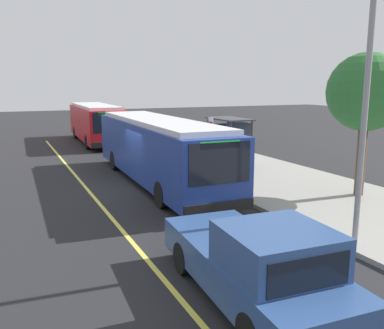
{
  "coord_description": "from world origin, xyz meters",
  "views": [
    {
      "loc": [
        16.74,
        -5.3,
        4.41
      ],
      "look_at": [
        2.0,
        1.52,
        1.27
      ],
      "focal_mm": 38.41,
      "sensor_mm": 36.0,
      "label": 1
    }
  ],
  "objects_px": {
    "transit_bus_second": "(96,122)",
    "route_sign_post": "(211,138)",
    "pickup_truck": "(256,265)",
    "pedestrian_commuter": "(178,143)",
    "waiting_bench": "(231,153)",
    "transit_bus_main": "(158,148)"
  },
  "relations": [
    {
      "from": "transit_bus_second",
      "to": "waiting_bench",
      "type": "height_order",
      "value": "transit_bus_second"
    },
    {
      "from": "transit_bus_main",
      "to": "transit_bus_second",
      "type": "xyz_separation_m",
      "value": [
        -14.77,
        0.28,
        -0.0
      ]
    },
    {
      "from": "transit_bus_second",
      "to": "pickup_truck",
      "type": "bearing_deg",
      "value": -4.81
    },
    {
      "from": "transit_bus_second",
      "to": "route_sign_post",
      "type": "height_order",
      "value": "same"
    },
    {
      "from": "transit_bus_second",
      "to": "pedestrian_commuter",
      "type": "bearing_deg",
      "value": 13.82
    },
    {
      "from": "pedestrian_commuter",
      "to": "waiting_bench",
      "type": "bearing_deg",
      "value": 51.58
    },
    {
      "from": "route_sign_post",
      "to": "pedestrian_commuter",
      "type": "relative_size",
      "value": 1.66
    },
    {
      "from": "transit_bus_second",
      "to": "waiting_bench",
      "type": "distance_m",
      "value": 13.3
    },
    {
      "from": "transit_bus_second",
      "to": "route_sign_post",
      "type": "distance_m",
      "value": 15.14
    },
    {
      "from": "transit_bus_second",
      "to": "route_sign_post",
      "type": "xyz_separation_m",
      "value": [
        14.96,
        2.34,
        0.34
      ]
    },
    {
      "from": "transit_bus_main",
      "to": "route_sign_post",
      "type": "relative_size",
      "value": 4.44
    },
    {
      "from": "transit_bus_main",
      "to": "waiting_bench",
      "type": "bearing_deg",
      "value": 115.27
    },
    {
      "from": "pickup_truck",
      "to": "pedestrian_commuter",
      "type": "relative_size",
      "value": 3.26
    },
    {
      "from": "transit_bus_main",
      "to": "pedestrian_commuter",
      "type": "height_order",
      "value": "transit_bus_main"
    },
    {
      "from": "waiting_bench",
      "to": "route_sign_post",
      "type": "xyz_separation_m",
      "value": [
        2.67,
        -2.64,
        1.32
      ]
    },
    {
      "from": "route_sign_post",
      "to": "pedestrian_commuter",
      "type": "distance_m",
      "value": 4.68
    },
    {
      "from": "pedestrian_commuter",
      "to": "transit_bus_main",
      "type": "bearing_deg",
      "value": -32.66
    },
    {
      "from": "waiting_bench",
      "to": "pedestrian_commuter",
      "type": "relative_size",
      "value": 0.95
    },
    {
      "from": "pickup_truck",
      "to": "transit_bus_second",
      "type": "bearing_deg",
      "value": 175.19
    },
    {
      "from": "route_sign_post",
      "to": "pedestrian_commuter",
      "type": "height_order",
      "value": "route_sign_post"
    },
    {
      "from": "route_sign_post",
      "to": "transit_bus_main",
      "type": "bearing_deg",
      "value": -94.08
    },
    {
      "from": "waiting_bench",
      "to": "pedestrian_commuter",
      "type": "distance_m",
      "value": 3.14
    }
  ]
}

